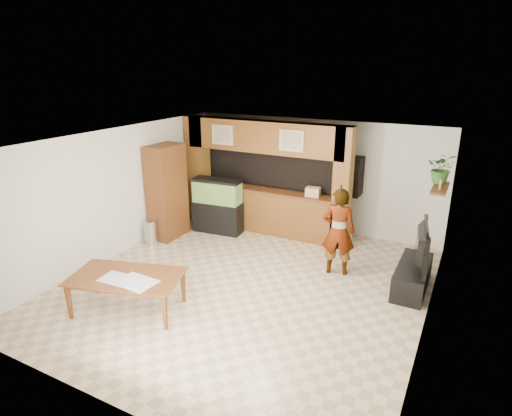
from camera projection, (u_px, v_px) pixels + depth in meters
The scene contains 21 objects.
floor at pixel (247, 285), 7.72m from camera, with size 6.50×6.50×0.00m, color #C9B58B.
ceiling at pixel (246, 141), 6.88m from camera, with size 6.50×6.50×0.00m, color white.
wall_back at pixel (313, 175), 10.03m from camera, with size 6.00×6.00×0.00m, color beige.
wall_left at pixel (116, 193), 8.62m from camera, with size 6.50×6.50×0.00m, color beige.
wall_right at pixel (434, 251), 5.98m from camera, with size 6.50×6.50×0.00m, color beige.
partition at pixel (265, 176), 9.92m from camera, with size 4.20×0.99×2.60m.
wall_clock at pixel (148, 155), 9.25m from camera, with size 0.05×0.25×0.25m.
wall_shelf at pixel (440, 188), 7.56m from camera, with size 0.25×0.90×0.04m, color brown.
pantry_cabinet at pixel (167, 192), 9.58m from camera, with size 0.53×0.86×2.11m, color brown.
trash_can at pixel (151, 232), 9.43m from camera, with size 0.29×0.29×0.53m, color #B2B2B7.
aquarium at pixel (218, 206), 9.96m from camera, with size 1.15×0.43×1.28m.
tv_stand at pixel (412, 277), 7.52m from camera, with size 0.51×1.39×0.46m, color black.
television at pixel (416, 245), 7.33m from camera, with size 1.28×0.17×0.74m, color black.
photo_frame at pixel (440, 184), 7.37m from camera, with size 0.03×0.13×0.18m, color tan.
potted_plant at pixel (442, 168), 7.69m from camera, with size 0.50×0.44×0.56m, color #2F5F26.
person at pixel (338, 232), 7.90m from camera, with size 0.61×0.40×1.68m, color #977553.
microphone at pixel (342, 189), 7.46m from camera, with size 0.03×0.03×0.15m, color black.
dining_table at pixel (127, 294), 6.80m from camera, with size 1.74×0.97×0.61m, color brown.
newspaper_a at pixel (117, 279), 6.64m from camera, with size 0.51×0.37×0.01m, color silver.
newspaper_b at pixel (136, 282), 6.53m from camera, with size 0.61×0.44×0.01m, color silver.
counter_box at pixel (313, 192), 9.27m from camera, with size 0.31×0.20×0.20m, color tan.
Camera 1 is at (3.33, -6.00, 3.79)m, focal length 30.00 mm.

